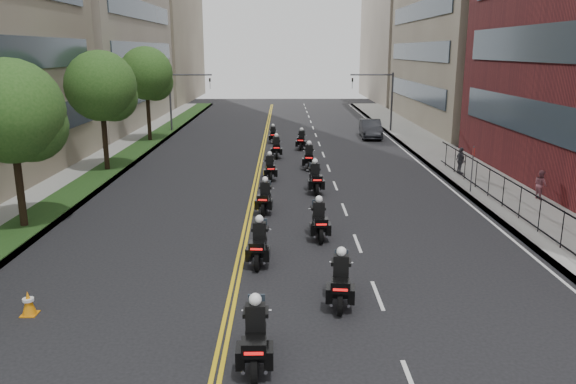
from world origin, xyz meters
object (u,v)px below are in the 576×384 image
motorcycle_3 (319,222)px  motorcycle_6 (270,169)px  pedestrian_b (541,184)px  motorcycle_4 (265,198)px  motorcycle_7 (309,158)px  traffic_cone (29,303)px  motorcycle_1 (341,282)px  motorcycle_10 (273,135)px  motorcycle_0 (255,339)px  motorcycle_9 (301,141)px  parked_sedan (371,129)px  pedestrian_c (461,161)px  motorcycle_2 (259,245)px  motorcycle_5 (315,179)px  motorcycle_8 (276,148)px

motorcycle_3 → motorcycle_6: bearing=99.8°
pedestrian_b → motorcycle_4: bearing=86.0°
motorcycle_7 → traffic_cone: motorcycle_7 is taller
motorcycle_1 → motorcycle_10: motorcycle_1 is taller
motorcycle_0 → motorcycle_1: size_ratio=1.03×
motorcycle_1 → motorcycle_9: (-0.32, 28.00, -0.04)m
motorcycle_3 → motorcycle_9: (-0.05, 21.69, -0.03)m
motorcycle_9 → motorcycle_7: bearing=-81.2°
motorcycle_4 → parked_sedan: (8.71, 23.74, 0.13)m
motorcycle_0 → motorcycle_1: bearing=54.4°
motorcycle_6 → motorcycle_10: size_ratio=1.09×
motorcycle_9 → pedestrian_c: bearing=-39.1°
motorcycle_2 → motorcycle_5: 10.89m
traffic_cone → motorcycle_10: bearing=78.2°
motorcycle_4 → motorcycle_8: 14.32m
motorcycle_3 → pedestrian_b: bearing=23.8°
motorcycle_4 → pedestrian_c: size_ratio=1.42×
motorcycle_1 → motorcycle_6: bearing=105.0°
parked_sedan → pedestrian_b: bearing=-73.1°
motorcycle_0 → motorcycle_4: motorcycle_0 is taller
motorcycle_0 → traffic_cone: (-6.87, 2.83, -0.38)m
motorcycle_4 → motorcycle_0: bearing=-84.4°
motorcycle_3 → motorcycle_4: size_ratio=1.03×
motorcycle_2 → motorcycle_7: motorcycle_7 is taller
motorcycle_8 → motorcycle_7: bearing=-62.4°
pedestrian_c → motorcycle_0: bearing=140.4°
motorcycle_3 → motorcycle_6: (-2.30, 10.93, -0.03)m
motorcycle_3 → motorcycle_6: 11.17m
motorcycle_0 → motorcycle_8: (0.19, 27.98, -0.04)m
motorcycle_2 → motorcycle_9: 24.66m
motorcycle_2 → traffic_cone: motorcycle_2 is taller
motorcycle_5 → pedestrian_b: 11.74m
motorcycle_3 → motorcycle_10: (-2.35, 24.97, -0.08)m
motorcycle_4 → traffic_cone: bearing=-116.8°
motorcycle_2 → parked_sedan: size_ratio=0.50×
motorcycle_1 → pedestrian_c: bearing=69.4°
motorcycle_4 → motorcycle_7: size_ratio=0.94×
motorcycle_0 → motorcycle_6: motorcycle_0 is taller
motorcycle_7 → motorcycle_10: motorcycle_7 is taller
motorcycle_8 → motorcycle_10: motorcycle_8 is taller
motorcycle_1 → motorcycle_8: bearing=101.7°
pedestrian_c → motorcycle_5: bearing=102.6°
motorcycle_3 → pedestrian_c: size_ratio=1.46×
parked_sedan → motorcycle_1: bearing=-97.4°
pedestrian_b → traffic_cone: 24.46m
motorcycle_7 → motorcycle_9: (-0.26, 7.57, -0.06)m
motorcycle_4 → traffic_cone: size_ratio=3.16×
motorcycle_0 → motorcycle_4: 13.66m
parked_sedan → motorcycle_10: bearing=-160.5°
motorcycle_0 → motorcycle_4: (-0.20, 13.66, -0.05)m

